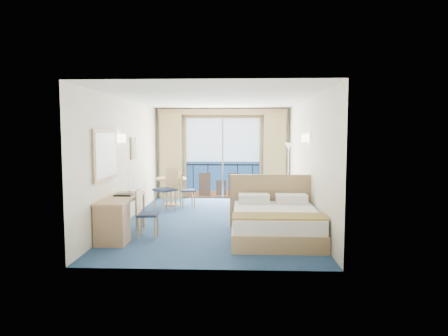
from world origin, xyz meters
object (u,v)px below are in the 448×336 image
at_px(nightstand, 295,208).
at_px(floor_lamp, 288,158).
at_px(armchair, 277,195).
at_px(bed, 275,222).
at_px(desk, 114,219).
at_px(table_chair_b, 168,186).
at_px(table_chair_a, 185,188).
at_px(round_table, 171,184).
at_px(desk_chair, 144,211).

xyz_separation_m(nightstand, floor_lamp, (0.11, 2.22, 0.99)).
bearing_deg(armchair, bed, 36.03).
xyz_separation_m(desk, table_chair_b, (0.40, 3.11, 0.20)).
distance_m(desk, table_chair_a, 3.60).
bearing_deg(table_chair_a, table_chair_b, 119.14).
height_order(bed, table_chair_a, bed).
xyz_separation_m(bed, armchair, (0.29, 2.72, 0.07)).
relative_size(bed, table_chair_a, 2.28).
height_order(nightstand, table_chair_a, table_chair_a).
relative_size(bed, round_table, 2.49).
distance_m(desk, table_chair_b, 3.14).
height_order(desk, table_chair_b, table_chair_b).
relative_size(bed, armchair, 2.50).
distance_m(table_chair_a, table_chair_b, 0.55).
height_order(desk_chair, table_chair_b, table_chair_b).
bearing_deg(table_chair_a, nightstand, -138.83).
height_order(nightstand, floor_lamp, floor_lamp).
xyz_separation_m(armchair, desk_chair, (-2.75, -2.77, 0.13)).
bearing_deg(nightstand, round_table, 149.71).
xyz_separation_m(floor_lamp, table_chair_a, (-2.81, -0.65, -0.77)).
bearing_deg(table_chair_b, armchair, 42.86).
bearing_deg(bed, table_chair_a, 124.69).
distance_m(floor_lamp, desk_chair, 4.98).
bearing_deg(table_chair_a, desk, 148.88).
xyz_separation_m(armchair, table_chair_b, (-2.79, -0.04, 0.23)).
distance_m(desk, desk_chair, 0.59).
bearing_deg(nightstand, floor_lamp, 87.15).
distance_m(desk_chair, table_chair_a, 3.15).
relative_size(desk, table_chair_b, 1.48).
xyz_separation_m(nightstand, table_chair_a, (-2.70, 1.56, 0.22)).
xyz_separation_m(desk, round_table, (0.37, 3.76, 0.15)).
bearing_deg(round_table, bed, -52.75).
relative_size(floor_lamp, round_table, 2.03).
xyz_separation_m(bed, table_chair_b, (-2.50, 2.68, 0.30)).
height_order(desk, round_table, desk).
distance_m(armchair, desk, 4.48).
relative_size(nightstand, table_chair_a, 0.64).
height_order(nightstand, table_chair_b, table_chair_b).
bearing_deg(desk, round_table, 84.40).
distance_m(armchair, round_table, 2.89).
bearing_deg(table_chair_b, desk, -55.37).
bearing_deg(desk_chair, floor_lamp, -42.39).
relative_size(round_table, table_chair_b, 0.77).
distance_m(round_table, table_chair_a, 0.47).
bearing_deg(floor_lamp, table_chair_a, -166.97).
distance_m(bed, armchair, 2.73).
bearing_deg(round_table, desk, -95.60).
bearing_deg(floor_lamp, round_table, -172.86).
xyz_separation_m(floor_lamp, desk_chair, (-3.14, -3.78, -0.77)).
relative_size(armchair, round_table, 0.99).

